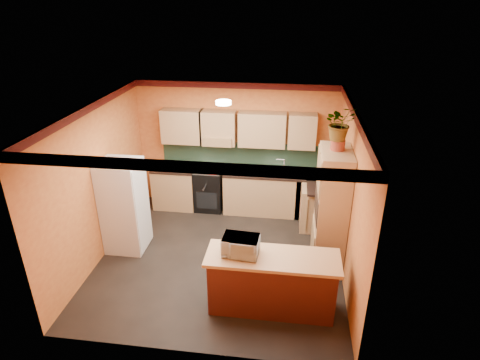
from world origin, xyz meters
name	(u,v)px	position (x,y,z in m)	size (l,w,h in m)	color
room_shell	(222,142)	(0.02, 0.28, 2.09)	(4.24, 4.24, 2.72)	black
base_cabinets_back	(238,191)	(0.07, 1.80, 0.44)	(3.65, 0.60, 0.88)	tan
countertop_back	(238,172)	(0.07, 1.80, 0.90)	(3.65, 0.62, 0.04)	black
stove	(209,189)	(-0.56, 1.80, 0.46)	(0.58, 0.58, 0.91)	black
kettle	(213,167)	(-0.46, 1.75, 1.00)	(0.17, 0.17, 0.18)	#B10E0B
sink	(275,172)	(0.84, 1.80, 0.94)	(0.48, 0.40, 0.03)	silver
base_cabinets_right	(321,208)	(1.80, 1.28, 0.44)	(0.60, 0.80, 0.88)	tan
countertop_right	(323,187)	(1.80, 1.28, 0.90)	(0.62, 0.80, 0.04)	black
fridge	(124,206)	(-1.75, 0.14, 0.85)	(0.68, 0.66, 1.70)	silver
pantry	(331,211)	(1.85, 0.08, 1.05)	(0.48, 0.90, 2.10)	tan
fern_pot	(338,145)	(1.85, 0.13, 2.18)	(0.22, 0.22, 0.16)	maroon
fern	(340,123)	(1.85, 0.13, 2.53)	(0.48, 0.42, 0.54)	tan
breakfast_bar	(272,284)	(0.97, -1.14, 0.44)	(1.80, 0.55, 0.88)	#501512
bar_top	(273,258)	(0.97, -1.14, 0.91)	(1.90, 0.65, 0.05)	tan
microwave	(241,246)	(0.51, -1.14, 1.07)	(0.51, 0.34, 0.28)	silver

